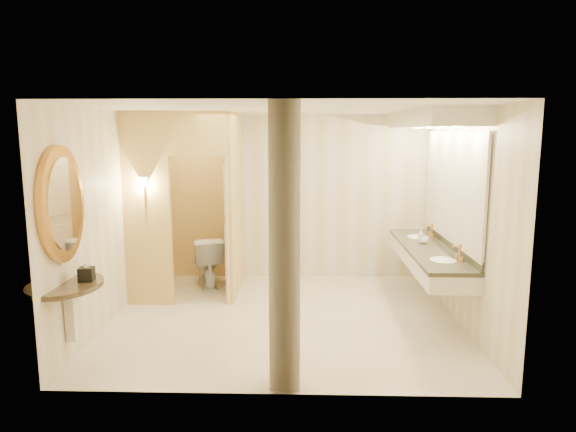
% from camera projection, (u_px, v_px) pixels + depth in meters
% --- Properties ---
extents(floor, '(4.50, 4.50, 0.00)m').
position_uv_depth(floor, '(285.00, 318.00, 6.77)').
color(floor, silver).
rests_on(floor, ground).
extents(ceiling, '(4.50, 4.50, 0.00)m').
position_uv_depth(ceiling, '(285.00, 109.00, 6.33)').
color(ceiling, white).
rests_on(ceiling, wall_back).
extents(wall_back, '(4.50, 0.02, 2.70)m').
position_uv_depth(wall_back, '(289.00, 197.00, 8.52)').
color(wall_back, beige).
rests_on(wall_back, floor).
extents(wall_front, '(4.50, 0.02, 2.70)m').
position_uv_depth(wall_front, '(277.00, 253.00, 4.57)').
color(wall_front, beige).
rests_on(wall_front, floor).
extents(wall_left, '(0.02, 4.00, 2.70)m').
position_uv_depth(wall_left, '(111.00, 216.00, 6.61)').
color(wall_left, beige).
rests_on(wall_left, floor).
extents(wall_right, '(0.02, 4.00, 2.70)m').
position_uv_depth(wall_right, '(462.00, 218.00, 6.48)').
color(wall_right, beige).
rests_on(wall_right, floor).
extents(toilet_closet, '(1.50, 1.55, 2.70)m').
position_uv_depth(toilet_closet, '(212.00, 203.00, 7.53)').
color(toilet_closet, '#D9B971').
rests_on(toilet_closet, floor).
extents(wall_sconce, '(0.14, 0.14, 0.42)m').
position_uv_depth(wall_sconce, '(144.00, 183.00, 6.96)').
color(wall_sconce, '#C98640').
rests_on(wall_sconce, toilet_closet).
extents(vanity, '(0.75, 2.76, 2.09)m').
position_uv_depth(vanity, '(434.00, 192.00, 6.84)').
color(vanity, silver).
rests_on(vanity, floor).
extents(console_shelf, '(0.91, 0.91, 1.91)m').
position_uv_depth(console_shelf, '(64.00, 239.00, 5.23)').
color(console_shelf, black).
rests_on(console_shelf, floor).
extents(pillar, '(0.29, 0.29, 2.70)m').
position_uv_depth(pillar, '(285.00, 248.00, 4.77)').
color(pillar, silver).
rests_on(pillar, floor).
extents(tissue_box, '(0.16, 0.16, 0.15)m').
position_uv_depth(tissue_box, '(86.00, 274.00, 5.37)').
color(tissue_box, black).
rests_on(tissue_box, console_shelf).
extents(toilet, '(0.69, 0.90, 0.82)m').
position_uv_depth(toilet, '(207.00, 261.00, 8.08)').
color(toilet, white).
rests_on(toilet, floor).
extents(soap_bottle_a, '(0.08, 0.08, 0.15)m').
position_uv_depth(soap_bottle_a, '(421.00, 235.00, 7.37)').
color(soap_bottle_a, beige).
rests_on(soap_bottle_a, vanity).
extents(soap_bottle_b, '(0.12, 0.12, 0.12)m').
position_uv_depth(soap_bottle_b, '(425.00, 239.00, 7.16)').
color(soap_bottle_b, silver).
rests_on(soap_bottle_b, vanity).
extents(soap_bottle_c, '(0.08, 0.08, 0.20)m').
position_uv_depth(soap_bottle_c, '(421.00, 236.00, 7.21)').
color(soap_bottle_c, '#C6B28C').
rests_on(soap_bottle_c, vanity).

